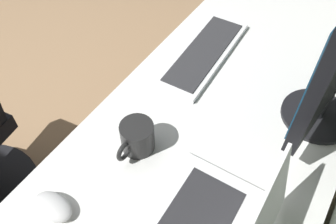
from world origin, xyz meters
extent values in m
cube|color=white|center=(0.13, 1.56, 0.71)|extent=(2.04, 0.67, 0.03)
cylinder|color=silver|center=(-0.83, 1.28, 0.35)|extent=(0.05, 0.05, 0.70)
cube|color=silver|center=(0.10, 1.33, 0.35)|extent=(0.37, 0.01, 0.61)
cylinder|color=black|center=(-0.24, 1.78, 0.74)|extent=(0.20, 0.20, 0.01)
cylinder|color=black|center=(-0.24, 1.78, 0.79)|extent=(0.04, 0.04, 0.10)
cube|color=silver|center=(-0.30, 1.38, 0.74)|extent=(0.43, 0.16, 0.02)
cube|color=#2D2D30|center=(-0.30, 1.38, 0.75)|extent=(0.38, 0.13, 0.00)
ellipsoid|color=silver|center=(0.37, 1.35, 0.75)|extent=(0.06, 0.10, 0.03)
cylinder|color=black|center=(0.12, 1.41, 0.77)|extent=(0.09, 0.09, 0.09)
torus|color=black|center=(0.18, 1.41, 0.78)|extent=(0.06, 0.01, 0.06)
camera|label=1|loc=(0.53, 1.76, 1.52)|focal=37.83mm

